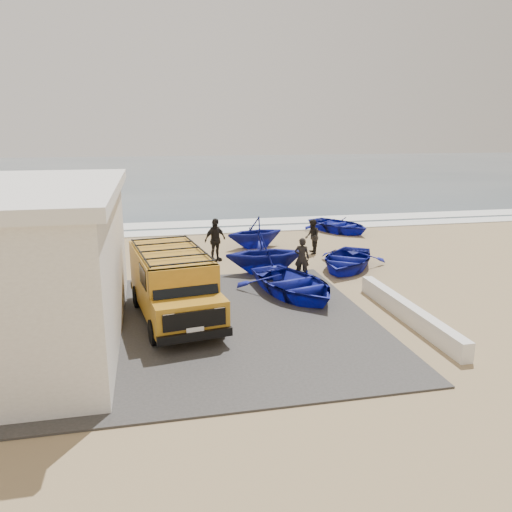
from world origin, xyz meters
TOP-DOWN VIEW (x-y plane):
  - ground at (0.00, 0.00)m, footprint 160.00×160.00m
  - slab at (-2.00, -2.00)m, footprint 12.00×10.00m
  - ocean at (0.00, 56.00)m, footprint 180.00×88.00m
  - surf_line at (0.00, 12.00)m, footprint 180.00×1.60m
  - surf_wash at (0.00, 14.50)m, footprint 180.00×2.20m
  - parapet at (5.00, -3.00)m, footprint 0.35×6.00m
  - van at (-1.95, -1.30)m, footprint 2.73×5.29m
  - boat_near_left at (2.25, 0.01)m, footprint 4.10×4.97m
  - boat_near_right at (5.41, 2.91)m, footprint 4.57×4.85m
  - boat_mid_left at (1.93, 3.02)m, footprint 3.23×2.79m
  - boat_far_left at (2.49, 7.61)m, footprint 3.46×3.18m
  - boat_far_right at (7.98, 10.38)m, footprint 4.30×4.83m
  - fisherman_front at (3.19, 2.07)m, footprint 0.70×0.61m
  - fisherman_middle at (4.84, 5.78)m, footprint 0.73×0.88m
  - fisherman_back at (0.22, 5.40)m, footprint 1.20×0.98m

SIDE VIEW (x-z plane):
  - ground at x=0.00m, z-range 0.00..0.00m
  - ocean at x=0.00m, z-range 0.00..0.01m
  - surf_wash at x=0.00m, z-range 0.00..0.04m
  - slab at x=-2.00m, z-range 0.00..0.05m
  - surf_line at x=0.00m, z-range 0.00..0.06m
  - parapet at x=5.00m, z-range 0.00..0.55m
  - boat_near_right at x=5.41m, z-range 0.00..0.82m
  - boat_far_right at x=7.98m, z-range 0.00..0.83m
  - boat_near_left at x=2.25m, z-range 0.00..0.89m
  - boat_far_left at x=2.49m, z-range 0.00..1.54m
  - fisherman_front at x=3.19m, z-range 0.00..1.62m
  - fisherman_middle at x=4.84m, z-range 0.00..1.63m
  - boat_mid_left at x=1.93m, z-range 0.00..1.68m
  - fisherman_back at x=0.22m, z-range 0.00..1.92m
  - van at x=-1.95m, z-range 0.08..2.25m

